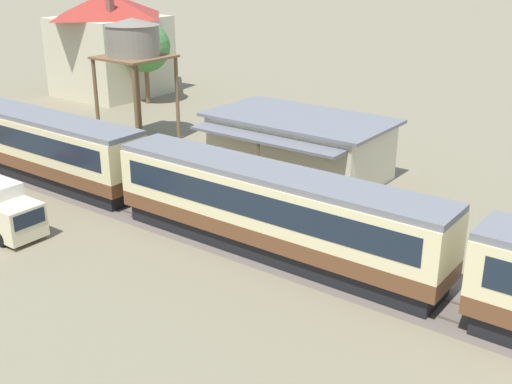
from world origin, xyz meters
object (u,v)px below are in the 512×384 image
object	(u,v)px
passenger_train	(277,209)
yard_tree_1	(145,47)
water_tower	(133,41)
station_house_red_roof	(110,42)
station_building	(299,145)

from	to	relation	value
passenger_train	yard_tree_1	xyz separation A→B (m)	(-28.20, 18.99, 2.94)
passenger_train	water_tower	bearing A→B (deg)	153.71
station_house_red_roof	water_tower	distance (m)	17.92
station_house_red_roof	yard_tree_1	xyz separation A→B (m)	(5.90, -0.96, 0.19)
station_house_red_roof	yard_tree_1	size ratio (longest dim) A/B	1.30
passenger_train	station_house_red_roof	size ratio (longest dim) A/B	9.29
yard_tree_1	passenger_train	bearing A→B (deg)	-33.96
station_house_red_roof	station_building	bearing A→B (deg)	-18.48
station_building	station_house_red_roof	world-z (taller)	station_house_red_roof
station_house_red_roof	water_tower	world-z (taller)	station_house_red_roof
station_building	yard_tree_1	size ratio (longest dim) A/B	1.53
passenger_train	water_tower	distance (m)	22.47
yard_tree_1	water_tower	bearing A→B (deg)	-47.28
passenger_train	water_tower	world-z (taller)	water_tower
water_tower	yard_tree_1	xyz separation A→B (m)	(-8.59, 9.31, -2.23)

